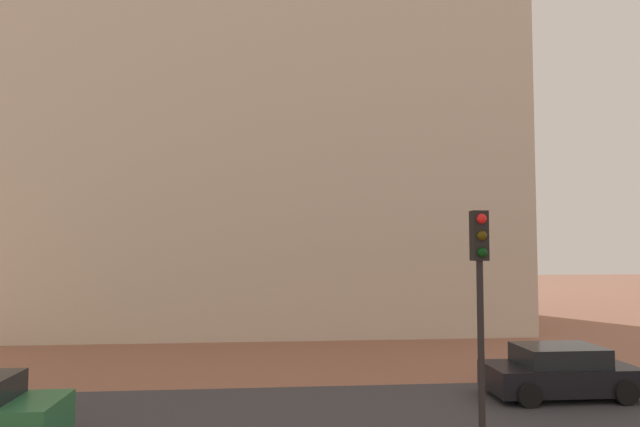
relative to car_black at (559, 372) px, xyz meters
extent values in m
plane|color=#93604C|center=(-6.57, -1.15, -0.68)|extent=(120.00, 120.00, 0.00)
cube|color=#38383D|center=(-6.57, -1.34, -0.68)|extent=(120.00, 6.07, 0.00)
cube|color=beige|center=(-9.11, 16.28, 8.32)|extent=(26.57, 13.78, 17.99)
cube|color=beige|center=(-7.26, 16.28, 15.75)|extent=(4.12, 4.12, 32.85)
cylinder|color=beige|center=(2.68, 10.89, 9.86)|extent=(2.80, 2.80, 21.08)
cube|color=black|center=(0.00, 0.00, -0.15)|extent=(4.06, 1.83, 0.71)
cube|color=black|center=(0.00, 0.00, 0.47)|extent=(2.27, 1.61, 0.53)
cylinder|color=black|center=(1.34, 0.91, -0.36)|extent=(0.64, 0.22, 0.64)
cylinder|color=black|center=(1.34, -0.91, -0.36)|extent=(0.64, 0.22, 0.64)
cylinder|color=black|center=(-1.34, 0.91, -0.36)|extent=(0.64, 0.22, 0.64)
cylinder|color=black|center=(-1.34, -0.91, -0.36)|extent=(0.64, 0.22, 0.64)
cylinder|color=black|center=(-13.31, -1.80, -0.36)|extent=(0.64, 0.22, 0.64)
cylinder|color=black|center=(-4.36, -5.36, 1.31)|extent=(0.12, 0.12, 3.98)
cube|color=black|center=(-4.36, -5.36, 3.75)|extent=(0.28, 0.24, 0.90)
sphere|color=red|center=(-4.36, -5.49, 4.05)|extent=(0.18, 0.18, 0.18)
sphere|color=#3C3306|center=(-4.36, -5.49, 3.75)|extent=(0.18, 0.18, 0.18)
sphere|color=#06330C|center=(-4.36, -5.49, 3.45)|extent=(0.18, 0.18, 0.18)
camera|label=1|loc=(-8.08, -14.87, 3.59)|focal=30.56mm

